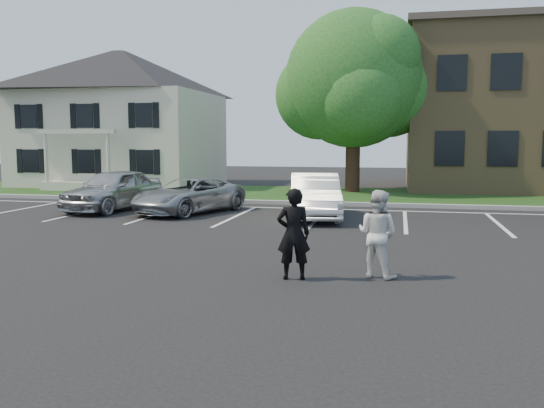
# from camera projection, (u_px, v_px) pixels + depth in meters

# --- Properties ---
(ground_plane) EXTENTS (90.00, 90.00, 0.00)m
(ground_plane) POSITION_uv_depth(u_px,v_px,m) (261.00, 274.00, 11.13)
(ground_plane) COLOR black
(ground_plane) RESTS_ON ground
(curb) EXTENTS (40.00, 0.30, 0.15)m
(curb) POSITION_uv_depth(u_px,v_px,m) (332.00, 204.00, 22.76)
(curb) COLOR gray
(curb) RESTS_ON ground
(grass_strip) EXTENTS (44.00, 8.00, 0.08)m
(grass_strip) POSITION_uv_depth(u_px,v_px,m) (342.00, 195.00, 26.65)
(grass_strip) COLOR #253E18
(grass_strip) RESTS_ON ground
(stall_lines) EXTENTS (34.00, 5.36, 0.01)m
(stall_lines) POSITION_uv_depth(u_px,v_px,m) (363.00, 216.00, 19.51)
(stall_lines) COLOR silver
(stall_lines) RESTS_ON ground
(house) EXTENTS (10.30, 9.22, 7.60)m
(house) POSITION_uv_depth(u_px,v_px,m) (122.00, 118.00, 32.88)
(house) COLOR beige
(house) RESTS_ON ground
(tree) EXTENTS (7.80, 7.20, 8.80)m
(tree) POSITION_uv_depth(u_px,v_px,m) (356.00, 82.00, 27.72)
(tree) COLOR black
(tree) RESTS_ON ground
(man_black_suit) EXTENTS (0.71, 0.56, 1.70)m
(man_black_suit) POSITION_uv_depth(u_px,v_px,m) (293.00, 234.00, 10.61)
(man_black_suit) COLOR black
(man_black_suit) RESTS_ON ground
(man_white_shirt) EXTENTS (0.99, 0.90, 1.65)m
(man_white_shirt) POSITION_uv_depth(u_px,v_px,m) (377.00, 234.00, 10.78)
(man_white_shirt) COLOR silver
(man_white_shirt) RESTS_ON ground
(car_silver_west) EXTENTS (2.48, 4.73, 1.53)m
(car_silver_west) POSITION_uv_depth(u_px,v_px,m) (113.00, 190.00, 21.16)
(car_silver_west) COLOR #A6A6AA
(car_silver_west) RESTS_ON ground
(car_silver_minivan) EXTENTS (3.55, 4.93, 1.25)m
(car_silver_minivan) POSITION_uv_depth(u_px,v_px,m) (189.00, 195.00, 20.38)
(car_silver_minivan) COLOR #97999D
(car_silver_minivan) RESTS_ON ground
(car_white_sedan) EXTENTS (2.33, 4.69, 1.48)m
(car_white_sedan) POSITION_uv_depth(u_px,v_px,m) (315.00, 196.00, 19.03)
(car_white_sedan) COLOR white
(car_white_sedan) RESTS_ON ground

